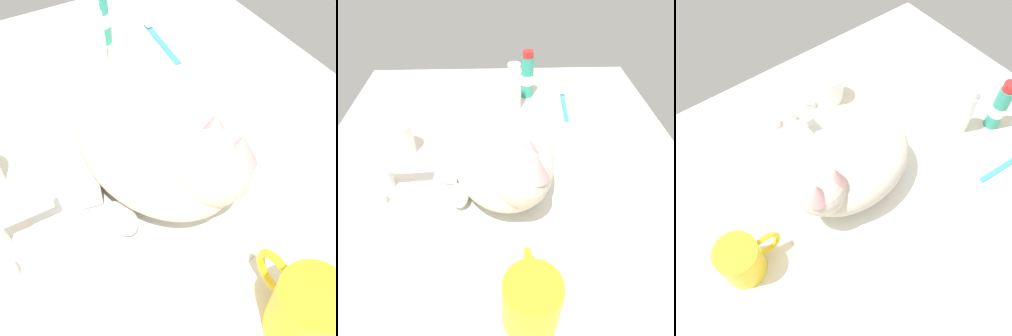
# 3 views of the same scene
# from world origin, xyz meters

# --- Properties ---
(ground_plane) EXTENTS (1.10, 0.83, 0.03)m
(ground_plane) POSITION_xyz_m (0.00, 0.00, -0.01)
(ground_plane) COLOR silver
(sink_basin) EXTENTS (0.37, 0.37, 0.01)m
(sink_basin) POSITION_xyz_m (0.00, 0.00, 0.00)
(sink_basin) COLOR silver
(sink_basin) RESTS_ON ground_plane
(faucet) EXTENTS (0.13, 0.10, 0.06)m
(faucet) POSITION_xyz_m (0.00, 0.22, 0.03)
(faucet) COLOR silver
(faucet) RESTS_ON ground_plane
(cat) EXTENTS (0.30, 0.24, 0.16)m
(cat) POSITION_xyz_m (-0.01, -0.00, 0.07)
(cat) COLOR beige
(cat) RESTS_ON sink_basin
(coffee_mug) EXTENTS (0.12, 0.08, 0.09)m
(coffee_mug) POSITION_xyz_m (-0.27, -0.03, 0.05)
(coffee_mug) COLOR yellow
(coffee_mug) RESTS_ON ground_plane
(toothpaste_bottle) EXTENTS (0.04, 0.04, 0.13)m
(toothpaste_bottle) POSITION_xyz_m (0.29, -0.04, 0.06)
(toothpaste_bottle) COLOR white
(toothpaste_bottle) RESTS_ON ground_plane
(mouthwash_bottle) EXTENTS (0.04, 0.04, 0.13)m
(mouthwash_bottle) POSITION_xyz_m (0.36, -0.08, 0.06)
(mouthwash_bottle) COLOR teal
(mouthwash_bottle) RESTS_ON ground_plane
(toothbrush) EXTENTS (0.16, 0.03, 0.02)m
(toothbrush) POSITION_xyz_m (0.31, -0.18, 0.01)
(toothbrush) COLOR #388CD8
(toothbrush) RESTS_ON ground_plane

